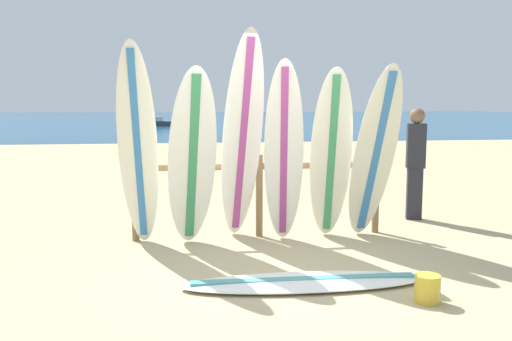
# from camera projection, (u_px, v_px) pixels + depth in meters

# --- Properties ---
(ground_plane) EXTENTS (120.00, 120.00, 0.00)m
(ground_plane) POSITION_uv_depth(u_px,v_px,m) (279.00, 275.00, 5.32)
(ground_plane) COLOR tan
(ocean_water) EXTENTS (120.00, 80.00, 0.01)m
(ocean_water) POSITION_uv_depth(u_px,v_px,m) (190.00, 118.00, 62.28)
(ocean_water) COLOR navy
(ocean_water) RESTS_ON ground
(surfboard_rack) EXTENTS (3.25, 0.09, 1.07)m
(surfboard_rack) POSITION_uv_depth(u_px,v_px,m) (259.00, 183.00, 6.77)
(surfboard_rack) COLOR olive
(surfboard_rack) RESTS_ON ground
(surfboard_leaning_far_left) EXTENTS (0.52, 0.76, 2.43)m
(surfboard_leaning_far_left) POSITION_uv_depth(u_px,v_px,m) (138.00, 147.00, 6.15)
(surfboard_leaning_far_left) COLOR white
(surfboard_leaning_far_left) RESTS_ON ground
(surfboard_leaning_left) EXTENTS (0.69, 0.79, 2.15)m
(surfboard_leaning_left) POSITION_uv_depth(u_px,v_px,m) (192.00, 159.00, 6.17)
(surfboard_leaning_left) COLOR white
(surfboard_leaning_left) RESTS_ON ground
(surfboard_leaning_center_left) EXTENTS (0.62, 0.98, 2.58)m
(surfboard_leaning_center_left) POSITION_uv_depth(u_px,v_px,m) (242.00, 139.00, 6.41)
(surfboard_leaning_center_left) COLOR white
(surfboard_leaning_center_left) RESTS_ON ground
(surfboard_leaning_center) EXTENTS (0.58, 0.77, 2.23)m
(surfboard_leaning_center) POSITION_uv_depth(u_px,v_px,m) (284.00, 154.00, 6.32)
(surfboard_leaning_center) COLOR white
(surfboard_leaning_center) RESTS_ON ground
(surfboard_leaning_center_right) EXTENTS (0.58, 0.66, 2.16)m
(surfboard_leaning_center_right) POSITION_uv_depth(u_px,v_px,m) (331.00, 155.00, 6.56)
(surfboard_leaning_center_right) COLOR silver
(surfboard_leaning_center_right) RESTS_ON ground
(surfboard_leaning_right) EXTENTS (0.71, 0.87, 2.20)m
(surfboard_leaning_right) POSITION_uv_depth(u_px,v_px,m) (375.00, 154.00, 6.53)
(surfboard_leaning_right) COLOR silver
(surfboard_leaning_right) RESTS_ON ground
(surfboard_lying_on_sand) EXTENTS (2.37, 0.65, 0.08)m
(surfboard_lying_on_sand) POSITION_uv_depth(u_px,v_px,m) (304.00, 282.00, 5.00)
(surfboard_lying_on_sand) COLOR white
(surfboard_lying_on_sand) RESTS_ON ground
(beachgoer_standing) EXTENTS (0.30, 0.24, 1.65)m
(beachgoer_standing) POSITION_uv_depth(u_px,v_px,m) (416.00, 159.00, 7.76)
(beachgoer_standing) COLOR #26262D
(beachgoer_standing) RESTS_ON ground
(small_boat_offshore) EXTENTS (2.81, 1.76, 0.71)m
(small_boat_offshore) POSITION_uv_depth(u_px,v_px,m) (155.00, 122.00, 40.00)
(small_boat_offshore) COLOR #333842
(small_boat_offshore) RESTS_ON ocean_water
(sand_bucket) EXTENTS (0.22, 0.22, 0.24)m
(sand_bucket) POSITION_uv_depth(u_px,v_px,m) (427.00, 289.00, 4.58)
(sand_bucket) COLOR gold
(sand_bucket) RESTS_ON ground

